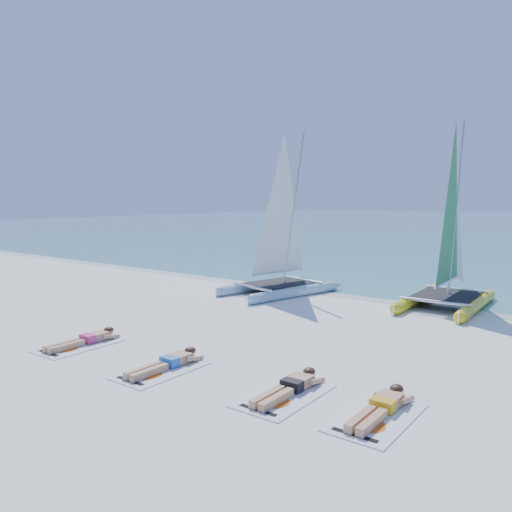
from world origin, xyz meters
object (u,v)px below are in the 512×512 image
Objects in this scene: towel_a at (79,346)px; sunbather_c at (291,386)px; sunbather_d at (381,406)px; catamaran_yellow at (452,245)px; sunbather_b at (168,362)px; towel_d at (376,417)px; catamaran_blue at (281,244)px; towel_c at (284,396)px; towel_b at (161,370)px; sunbather_a at (86,339)px.

sunbather_c is (5.32, 0.58, 0.11)m from towel_a.
catamaran_yellow is at bearing 99.47° from sunbather_d.
sunbather_c is 1.00× the size of sunbather_d.
sunbather_b is 4.23m from sunbather_d.
catamaran_yellow is 3.23× the size of towel_d.
catamaran_blue is 0.98× the size of catamaran_yellow.
towel_b is at bearing -171.61° from towel_c.
sunbather_d is at bearing -81.85° from catamaran_yellow.
towel_b is 1.07× the size of sunbather_b.
towel_c is 1.07× the size of sunbather_d.
catamaran_yellow is 11.21m from towel_a.
sunbather_c is (2.62, 0.39, 0.00)m from sunbather_b.
sunbather_a reaches higher than towel_d.
sunbather_a reaches higher than towel_c.
towel_c is (5.32, 0.39, 0.00)m from towel_a.
sunbather_c is at bearing 8.39° from sunbather_b.
catamaran_blue is 3.39× the size of sunbather_c.
sunbather_d is (1.58, 0.34, 0.11)m from towel_c.
towel_c is (5.23, -7.62, -1.74)m from catamaran_blue.
catamaran_blue is at bearing 89.34° from sunbather_a.
sunbather_d reaches higher than towel_c.
sunbather_a is (-5.41, -9.45, -1.76)m from catamaran_yellow.
towel_a and towel_c have the same top height.
catamaran_blue is 8.59m from towel_b.
sunbather_b is (2.70, -0.00, 0.00)m from sunbather_a.
catamaran_yellow reaches higher than catamaran_blue.
towel_a is at bearing -173.80° from sunbather_c.
towel_b is 2.68m from sunbather_c.
catamaran_yellow is at bearing 60.69° from towel_a.
sunbather_a reaches higher than towel_a.
towel_c is (5.32, 0.19, -0.11)m from sunbather_a.
catamaran_yellow is 11.03m from sunbather_a.
towel_a is at bearing -175.94° from sunbather_b.
towel_a is 2.71m from sunbather_b.
towel_d is at bearing -34.05° from catamaran_blue.
sunbather_b is 1.00× the size of sunbather_d.
sunbather_b is at bearing 4.06° from towel_a.
catamaran_blue is at bearing 124.47° from towel_c.
towel_d is (6.90, 0.34, -0.11)m from sunbather_a.
towel_c is at bearing -174.59° from towel_d.
sunbather_a is 0.93× the size of towel_b.
catamaran_yellow reaches higher than sunbather_a.
towel_b is at bearing -107.02° from catamaran_yellow.
towel_b is at bearing -167.55° from sunbather_c.
towel_a and towel_b have the same top height.
catamaran_yellow is at bearing 99.27° from towel_d.
towel_a is 6.92m from towel_d.
towel_b is at bearing -0.01° from towel_a.
sunbather_c reaches higher than towel_a.
catamaran_blue is 3.39× the size of sunbather_a.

